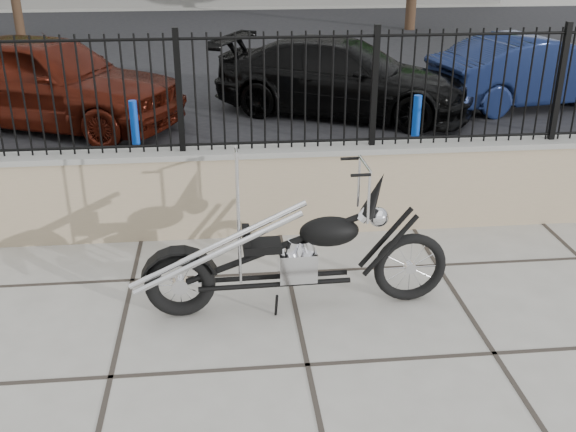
% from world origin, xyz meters
% --- Properties ---
extents(ground_plane, '(90.00, 90.00, 0.00)m').
position_xyz_m(ground_plane, '(0.00, 0.00, 0.00)').
color(ground_plane, '#99968E').
rests_on(ground_plane, ground).
extents(parking_lot, '(30.00, 30.00, 0.00)m').
position_xyz_m(parking_lot, '(0.00, 12.50, 0.00)').
color(parking_lot, black).
rests_on(parking_lot, ground).
extents(retaining_wall, '(14.00, 0.36, 0.96)m').
position_xyz_m(retaining_wall, '(0.00, 2.50, 0.48)').
color(retaining_wall, gray).
rests_on(retaining_wall, ground_plane).
extents(iron_fence, '(14.00, 0.08, 1.20)m').
position_xyz_m(iron_fence, '(0.00, 2.50, 1.56)').
color(iron_fence, black).
rests_on(iron_fence, retaining_wall).
extents(chopper_motorcycle, '(2.54, 0.51, 1.52)m').
position_xyz_m(chopper_motorcycle, '(-0.04, 0.86, 0.76)').
color(chopper_motorcycle, black).
rests_on(chopper_motorcycle, ground_plane).
extents(car_red, '(4.87, 3.41, 1.54)m').
position_xyz_m(car_red, '(-3.41, 6.95, 0.77)').
color(car_red, '#431209').
rests_on(car_red, parking_lot).
extents(car_black, '(4.82, 3.60, 1.30)m').
position_xyz_m(car_black, '(1.55, 7.25, 0.65)').
color(car_black, black).
rests_on(car_black, parking_lot).
extents(car_blue, '(4.07, 2.10, 1.28)m').
position_xyz_m(car_blue, '(5.14, 7.50, 0.64)').
color(car_blue, '#101B3E').
rests_on(car_blue, parking_lot).
extents(bollard_a, '(0.12, 0.12, 0.92)m').
position_xyz_m(bollard_a, '(-1.78, 4.84, 0.46)').
color(bollard_a, '#0B27B3').
rests_on(bollard_a, ground_plane).
extents(bollard_b, '(0.12, 0.12, 0.95)m').
position_xyz_m(bollard_b, '(2.12, 4.63, 0.48)').
color(bollard_b, '#0B39A5').
rests_on(bollard_b, ground_plane).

